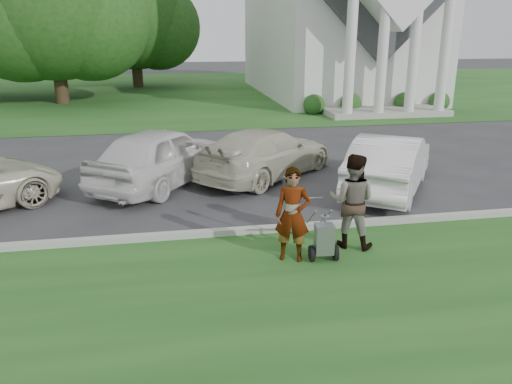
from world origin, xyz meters
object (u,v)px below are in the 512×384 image
object	(u,v)px
church	(337,0)
striping_cart	(324,240)
person_left	(293,216)
car_d	(389,163)
person_right	(352,202)
car_c	(266,153)
tree_left	(52,11)
parking_meter_near	(285,201)
tree_back	(133,21)
car_b	(161,156)

from	to	relation	value
church	striping_cart	distance (m)	26.04
person_left	car_d	xyz separation A→B (m)	(3.60, 3.71, -0.13)
person_right	car_c	size ratio (longest dim) A/B	0.39
tree_left	striping_cart	world-z (taller)	tree_left
church	parking_meter_near	bearing A→B (deg)	-110.77
person_right	parking_meter_near	xyz separation A→B (m)	(-1.25, 0.42, -0.06)
striping_cart	tree_back	bearing A→B (deg)	102.80
tree_left	car_d	distance (m)	22.86
car_c	tree_back	bearing A→B (deg)	-31.42
tree_back	person_right	bearing A→B (deg)	-79.77
parking_meter_near	car_c	distance (m)	4.81
car_c	person_right	bearing A→B (deg)	145.44
parking_meter_near	car_d	size ratio (longest dim) A/B	0.30
striping_cart	car_b	xyz separation A→B (m)	(-2.98, 5.49, 0.41)
tree_back	car_c	distance (m)	25.98
person_left	tree_left	bearing A→B (deg)	130.41
tree_back	striping_cart	world-z (taller)	tree_back
person_left	car_c	bearing A→B (deg)	104.51
church	car_d	xyz separation A→B (m)	(-5.22, -20.22, -5.17)
person_right	tree_back	bearing A→B (deg)	-51.30
tree_left	car_c	world-z (taller)	tree_left
person_right	car_d	xyz separation A→B (m)	(2.30, 3.31, -0.18)
striping_cart	parking_meter_near	bearing A→B (deg)	122.84
car_d	car_c	bearing A→B (deg)	1.87
car_c	church	bearing A→B (deg)	-66.33
striping_cart	person_right	xyz separation A→B (m)	(0.72, 0.54, 0.53)
car_d	striping_cart	bearing A→B (deg)	85.89
parking_meter_near	person_left	bearing A→B (deg)	-93.76
car_b	car_d	distance (m)	6.22
person_left	car_c	xyz separation A→B (m)	(0.60, 5.60, -0.18)
striping_cart	person_right	world-z (taller)	person_right
tree_left	car_d	xyz separation A→B (m)	(11.79, -19.10, -4.34)
car_c	car_d	distance (m)	3.54
car_b	car_d	xyz separation A→B (m)	(6.00, -1.64, -0.06)
person_right	car_c	distance (m)	5.25
striping_cart	church	bearing A→B (deg)	75.14
parking_meter_near	person_right	bearing A→B (deg)	-18.69
car_c	car_d	bearing A→B (deg)	-164.35
tree_left	person_right	xyz separation A→B (m)	(9.49, -22.41, -4.16)
parking_meter_near	car_d	bearing A→B (deg)	39.16
tree_left	tree_back	world-z (taller)	tree_left
striping_cart	person_left	xyz separation A→B (m)	(-0.58, 0.14, 0.47)
church	tree_left	distance (m)	17.07
striping_cart	car_c	xyz separation A→B (m)	(0.02, 5.74, 0.29)
person_left	parking_meter_near	distance (m)	0.82
tree_back	striping_cart	bearing A→B (deg)	-81.24
tree_left	tree_back	size ratio (longest dim) A/B	1.11
parking_meter_near	church	bearing A→B (deg)	69.23
tree_left	parking_meter_near	world-z (taller)	tree_left
tree_back	parking_meter_near	xyz separation A→B (m)	(4.24, -29.99, -3.84)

